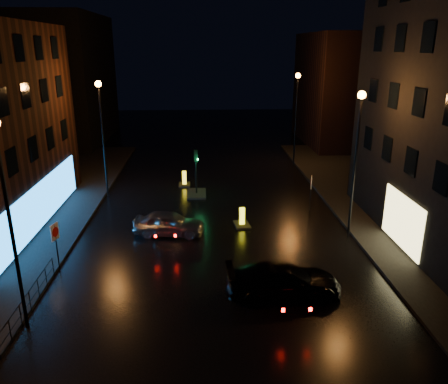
{
  "coord_description": "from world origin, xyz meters",
  "views": [
    {
      "loc": [
        -0.71,
        -17.19,
        10.62
      ],
      "look_at": [
        0.47,
        6.1,
        2.8
      ],
      "focal_mm": 35.0,
      "sensor_mm": 36.0,
      "label": 1
    }
  ],
  "objects": [
    {
      "name": "road_sign_left",
      "position": [
        -7.9,
        2.55,
        1.88
      ],
      "size": [
        0.22,
        0.6,
        2.52
      ],
      "rotation": [
        0.0,
        0.0,
        -0.27
      ],
      "color": "black",
      "rests_on": "ground"
    },
    {
      "name": "street_lamp_lfar",
      "position": [
        -7.8,
        14.0,
        5.56
      ],
      "size": [
        0.44,
        0.44,
        8.37
      ],
      "color": "black",
      "rests_on": "ground"
    },
    {
      "name": "silver_hatchback",
      "position": [
        -2.75,
        6.73,
        0.7
      ],
      "size": [
        4.3,
        2.15,
        1.41
      ],
      "primitive_type": "imported",
      "rotation": [
        0.0,
        0.0,
        1.45
      ],
      "color": "#A1A4A9",
      "rests_on": "ground"
    },
    {
      "name": "building_far_right",
      "position": [
        15.0,
        32.0,
        6.0
      ],
      "size": [
        8.0,
        14.0,
        12.0
      ],
      "primitive_type": "cube",
      "color": "black",
      "rests_on": "ground"
    },
    {
      "name": "building_far_left",
      "position": [
        -16.0,
        35.0,
        7.0
      ],
      "size": [
        8.0,
        16.0,
        14.0
      ],
      "primitive_type": "cube",
      "color": "black",
      "rests_on": "ground"
    },
    {
      "name": "ground",
      "position": [
        0.0,
        0.0,
        0.0
      ],
      "size": [
        120.0,
        120.0,
        0.0
      ],
      "primitive_type": "plane",
      "color": "black",
      "rests_on": "ground"
    },
    {
      "name": "street_lamp_rfar",
      "position": [
        7.8,
        22.0,
        5.56
      ],
      "size": [
        0.44,
        0.44,
        8.37
      ],
      "color": "black",
      "rests_on": "ground"
    },
    {
      "name": "road_sign_right",
      "position": [
        6.5,
        10.17,
        1.82
      ],
      "size": [
        0.2,
        0.58,
        2.43
      ],
      "rotation": [
        0.0,
        0.0,
        2.88
      ],
      "color": "black",
      "rests_on": "ground"
    },
    {
      "name": "street_lamp_rnear",
      "position": [
        7.8,
        6.0,
        5.56
      ],
      "size": [
        0.44,
        0.44,
        8.37
      ],
      "color": "black",
      "rests_on": "ground"
    },
    {
      "name": "dark_sedan",
      "position": [
        2.8,
        -0.26,
        0.74
      ],
      "size": [
        5.18,
        2.26,
        1.48
      ],
      "primitive_type": "imported",
      "rotation": [
        0.0,
        0.0,
        1.61
      ],
      "color": "black",
      "rests_on": "ground"
    },
    {
      "name": "pavement_right",
      "position": [
        14.0,
        8.0,
        0.07
      ],
      "size": [
        12.0,
        44.0,
        0.15
      ],
      "primitive_type": "cube",
      "color": "black",
      "rests_on": "ground"
    },
    {
      "name": "bollard_far",
      "position": [
        -2.19,
        16.3,
        0.26
      ],
      "size": [
        0.92,
        1.36,
        1.18
      ],
      "rotation": [
        0.0,
        0.0,
        0.02
      ],
      "color": "black",
      "rests_on": "ground"
    },
    {
      "name": "traffic_signal",
      "position": [
        -1.2,
        14.0,
        0.5
      ],
      "size": [
        1.4,
        2.4,
        3.45
      ],
      "color": "black",
      "rests_on": "ground"
    },
    {
      "name": "guard_railing",
      "position": [
        -8.0,
        -1.0,
        0.74
      ],
      "size": [
        0.05,
        6.04,
        1.0
      ],
      "color": "black",
      "rests_on": "ground"
    },
    {
      "name": "street_lamp_lnear",
      "position": [
        -7.8,
        -2.0,
        5.56
      ],
      "size": [
        0.44,
        0.44,
        8.37
      ],
      "color": "black",
      "rests_on": "ground"
    },
    {
      "name": "bollard_near",
      "position": [
        1.68,
        7.82,
        0.26
      ],
      "size": [
        1.05,
        1.44,
        1.18
      ],
      "rotation": [
        0.0,
        0.0,
        0.12
      ],
      "color": "black",
      "rests_on": "ground"
    }
  ]
}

